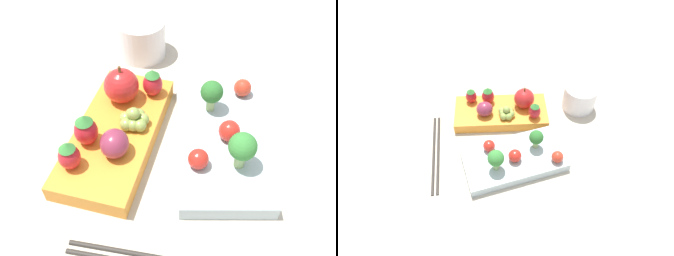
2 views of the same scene
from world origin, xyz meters
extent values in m
plane|color=#BCB29E|center=(0.00, 0.00, 0.00)|extent=(4.00, 4.00, 0.00)
cube|color=silver|center=(0.00, 0.07, 0.01)|extent=(0.22, 0.13, 0.02)
cube|color=orange|center=(0.00, -0.07, 0.01)|extent=(0.23, 0.13, 0.02)
cylinder|color=#93B770|center=(-0.05, 0.06, 0.03)|extent=(0.01, 0.01, 0.02)
sphere|color=#2D702D|center=(-0.05, 0.06, 0.05)|extent=(0.03, 0.03, 0.03)
cylinder|color=#93B770|center=(0.04, 0.09, 0.03)|extent=(0.01, 0.01, 0.02)
sphere|color=#388438|center=(0.04, 0.09, 0.06)|extent=(0.03, 0.03, 0.03)
sphere|color=red|center=(-0.09, 0.10, 0.03)|extent=(0.02, 0.02, 0.02)
sphere|color=red|center=(0.05, 0.04, 0.03)|extent=(0.03, 0.03, 0.03)
sphere|color=red|center=(0.00, 0.08, 0.04)|extent=(0.03, 0.03, 0.03)
sphere|color=red|center=(-0.06, -0.07, 0.05)|extent=(0.05, 0.05, 0.05)
cylinder|color=brown|center=(-0.06, -0.07, 0.08)|extent=(0.00, 0.00, 0.01)
ellipsoid|color=red|center=(-0.07, -0.03, 0.04)|extent=(0.03, 0.03, 0.04)
cone|color=#388438|center=(-0.07, -0.03, 0.06)|extent=(0.02, 0.02, 0.01)
ellipsoid|color=red|center=(0.06, -0.11, 0.04)|extent=(0.03, 0.03, 0.03)
cone|color=#388438|center=(0.06, -0.11, 0.06)|extent=(0.02, 0.02, 0.01)
ellipsoid|color=red|center=(0.03, -0.10, 0.04)|extent=(0.03, 0.03, 0.04)
cone|color=#388438|center=(0.03, -0.10, 0.07)|extent=(0.02, 0.02, 0.01)
ellipsoid|color=#892D47|center=(0.04, -0.06, 0.04)|extent=(0.04, 0.04, 0.03)
sphere|color=#8EA84C|center=(0.00, -0.04, 0.03)|extent=(0.02, 0.02, 0.02)
sphere|color=#8EA84C|center=(0.00, -0.03, 0.03)|extent=(0.02, 0.02, 0.02)
sphere|color=#8EA84C|center=(-0.01, -0.03, 0.03)|extent=(0.02, 0.02, 0.02)
sphere|color=#8EA84C|center=(-0.02, -0.04, 0.03)|extent=(0.02, 0.02, 0.02)
sphere|color=#8EA84C|center=(-0.02, -0.05, 0.03)|extent=(0.02, 0.02, 0.02)
sphere|color=#8EA84C|center=(-0.01, -0.05, 0.03)|extent=(0.02, 0.02, 0.02)
sphere|color=#8EA84C|center=(0.00, -0.05, 0.03)|extent=(0.02, 0.02, 0.02)
sphere|color=#8EA84C|center=(-0.01, -0.04, 0.05)|extent=(0.02, 0.02, 0.02)
cylinder|color=white|center=(-0.20, -0.06, 0.03)|extent=(0.08, 0.08, 0.06)
camera|label=1|loc=(0.32, 0.03, 0.39)|focal=40.00mm
camera|label=2|loc=(0.09, 0.43, 0.54)|focal=32.00mm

